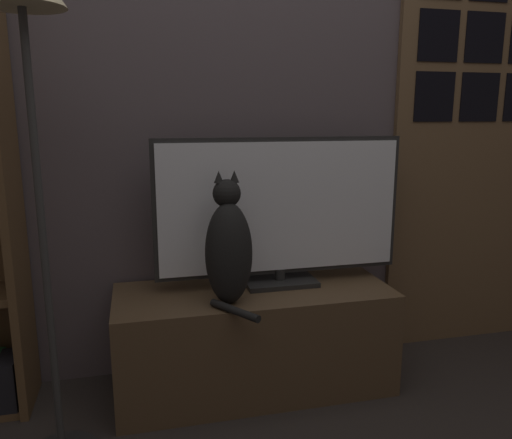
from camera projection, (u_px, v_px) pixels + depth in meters
The scene contains 6 objects.
wall_back at pixel (239, 76), 2.13m from camera, with size 4.80×0.05×2.60m.
tv_stand at pixel (254, 339), 2.09m from camera, with size 1.13×0.44×0.43m.
tv at pixel (280, 211), 2.06m from camera, with size 1.04×0.18×0.62m.
cat at pixel (228, 249), 1.87m from camera, with size 0.18×0.31×0.50m.
door at pixel (474, 134), 2.40m from camera, with size 0.84×0.04×2.05m.
floor_lamp at pixel (25, 43), 1.41m from camera, with size 0.24×0.24×1.61m.
Camera 1 is at (-0.45, -0.94, 1.14)m, focal length 35.00 mm.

